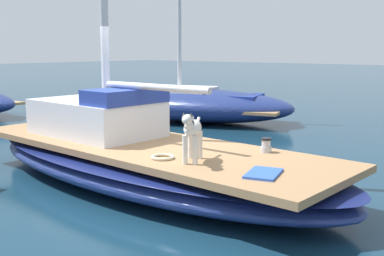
% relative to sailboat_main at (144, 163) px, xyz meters
% --- Properties ---
extents(ground_plane, '(120.00, 120.00, 0.00)m').
position_rel_sailboat_main_xyz_m(ground_plane, '(0.00, 0.00, -0.34)').
color(ground_plane, '#143347').
extents(sailboat_main, '(2.73, 7.31, 0.66)m').
position_rel_sailboat_main_xyz_m(sailboat_main, '(0.00, 0.00, 0.00)').
color(sailboat_main, navy).
rests_on(sailboat_main, ground).
extents(cabin_house, '(1.46, 2.26, 0.84)m').
position_rel_sailboat_main_xyz_m(cabin_house, '(0.04, 1.12, 0.67)').
color(cabin_house, silver).
rests_on(cabin_house, sailboat_main).
extents(dog_white, '(0.86, 0.53, 0.70)m').
position_rel_sailboat_main_xyz_m(dog_white, '(-0.49, -1.40, 0.75)').
color(dog_white, silver).
rests_on(dog_white, sailboat_main).
extents(deck_winch, '(0.16, 0.16, 0.21)m').
position_rel_sailboat_main_xyz_m(deck_winch, '(0.66, -1.84, 0.42)').
color(deck_winch, '#B7B7BC').
rests_on(deck_winch, sailboat_main).
extents(coiled_rope, '(0.32, 0.32, 0.04)m').
position_rel_sailboat_main_xyz_m(coiled_rope, '(-0.59, -0.98, 0.35)').
color(coiled_rope, beige).
rests_on(coiled_rope, sailboat_main).
extents(deck_towel, '(0.64, 0.51, 0.03)m').
position_rel_sailboat_main_xyz_m(deck_towel, '(-0.44, -2.47, 0.34)').
color(deck_towel, blue).
rests_on(deck_towel, sailboat_main).
extents(moored_boat_starboard_side, '(4.11, 6.26, 7.57)m').
position_rel_sailboat_main_xyz_m(moored_boat_starboard_side, '(5.72, 3.53, 0.19)').
color(moored_boat_starboard_side, navy).
rests_on(moored_boat_starboard_side, ground).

